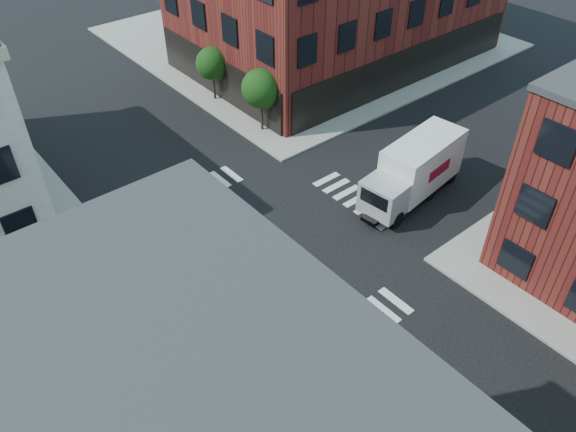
# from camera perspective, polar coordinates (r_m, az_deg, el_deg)

# --- Properties ---
(ground) EXTENTS (120.00, 120.00, 0.00)m
(ground) POSITION_cam_1_polar(r_m,az_deg,el_deg) (30.44, -2.34, -3.46)
(ground) COLOR black
(ground) RESTS_ON ground
(sidewalk_ne) EXTENTS (30.00, 30.00, 0.15)m
(sidewalk_ne) POSITION_cam_1_polar(r_m,az_deg,el_deg) (55.83, 1.68, 17.73)
(sidewalk_ne) COLOR gray
(sidewalk_ne) RESTS_ON ground
(tree_near) EXTENTS (2.69, 2.69, 4.49)m
(tree_near) POSITION_cam_1_polar(r_m,az_deg,el_deg) (39.00, -2.67, 12.66)
(tree_near) COLOR black
(tree_near) RESTS_ON ground
(tree_far) EXTENTS (2.43, 2.43, 4.07)m
(tree_far) POSITION_cam_1_polar(r_m,az_deg,el_deg) (43.62, -7.63, 14.96)
(tree_far) COLOR black
(tree_far) RESTS_ON ground
(signal_pole) EXTENTS (1.29, 1.24, 4.60)m
(signal_pole) POSITION_cam_1_polar(r_m,az_deg,el_deg) (22.10, -5.82, -14.73)
(signal_pole) COLOR black
(signal_pole) RESTS_ON ground
(box_truck) EXTENTS (8.03, 3.28, 3.55)m
(box_truck) POSITION_cam_1_polar(r_m,az_deg,el_deg) (33.95, 12.75, 4.61)
(box_truck) COLOR silver
(box_truck) RESTS_ON ground
(traffic_cone) EXTENTS (0.44, 0.44, 0.66)m
(traffic_cone) POSITION_cam_1_polar(r_m,az_deg,el_deg) (26.26, -7.99, -12.06)
(traffic_cone) COLOR #DD4809
(traffic_cone) RESTS_ON ground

